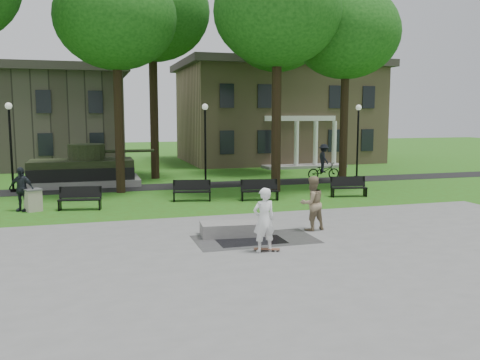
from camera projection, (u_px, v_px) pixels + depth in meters
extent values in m
plane|color=#305A15|center=(267.00, 230.00, 18.19)|extent=(120.00, 120.00, 0.00)
cube|color=gray|center=(330.00, 271.00, 13.44)|extent=(22.00, 16.00, 0.02)
cube|color=black|center=(198.00, 185.00, 29.61)|extent=(44.00, 2.60, 0.01)
cube|color=#9E8460|center=(276.00, 116.00, 45.22)|extent=(16.00, 11.00, 8.00)
cube|color=#38332D|center=(276.00, 66.00, 44.66)|extent=(17.00, 12.00, 0.60)
cube|color=silver|center=(300.00, 118.00, 40.01)|extent=(6.00, 0.30, 0.40)
cube|color=#4C443D|center=(23.00, 121.00, 39.84)|extent=(15.00, 10.00, 7.20)
cylinder|color=black|center=(119.00, 117.00, 26.40)|extent=(0.48, 0.48, 8.00)
ellipsoid|color=#12440F|center=(116.00, 17.00, 25.76)|extent=(6.20, 6.20, 5.27)
cylinder|color=black|center=(276.00, 113.00, 26.73)|extent=(0.50, 0.50, 8.32)
ellipsoid|color=#12440F|center=(277.00, 12.00, 26.06)|extent=(6.60, 6.60, 5.61)
cylinder|color=black|center=(344.00, 119.00, 28.98)|extent=(0.46, 0.46, 7.68)
ellipsoid|color=#12440F|center=(346.00, 33.00, 28.37)|extent=(6.00, 6.00, 5.10)
cylinder|color=black|center=(154.00, 106.00, 32.25)|extent=(0.54, 0.54, 9.28)
ellipsoid|color=#12440F|center=(152.00, 12.00, 31.51)|extent=(7.20, 7.20, 6.12)
cylinder|color=black|center=(276.00, 111.00, 35.16)|extent=(0.50, 0.50, 8.64)
ellipsoid|color=#12440F|center=(277.00, 31.00, 34.46)|extent=(6.40, 6.40, 5.44)
cylinder|color=black|center=(11.00, 151.00, 26.80)|extent=(0.12, 0.12, 4.40)
sphere|color=silver|center=(9.00, 106.00, 26.50)|extent=(0.36, 0.36, 0.36)
cylinder|color=black|center=(13.00, 190.00, 27.07)|extent=(0.32, 0.32, 0.16)
cylinder|color=black|center=(205.00, 147.00, 29.75)|extent=(0.12, 0.12, 4.40)
sphere|color=silver|center=(205.00, 107.00, 29.45)|extent=(0.36, 0.36, 0.36)
cylinder|color=black|center=(206.00, 183.00, 30.02)|extent=(0.32, 0.32, 0.16)
cylinder|color=black|center=(358.00, 144.00, 32.56)|extent=(0.12, 0.12, 4.40)
sphere|color=silver|center=(359.00, 107.00, 32.26)|extent=(0.36, 0.36, 0.36)
cylinder|color=black|center=(357.00, 177.00, 32.83)|extent=(0.32, 0.32, 0.16)
cube|color=gray|center=(82.00, 182.00, 29.66)|extent=(6.50, 3.40, 0.40)
cube|color=#2B311A|center=(82.00, 169.00, 29.56)|extent=(5.80, 2.80, 1.10)
cube|color=black|center=(82.00, 175.00, 28.30)|extent=(5.80, 0.35, 0.70)
cube|color=black|center=(82.00, 170.00, 30.87)|extent=(5.80, 0.35, 0.70)
cylinder|color=#2B311A|center=(87.00, 152.00, 29.52)|extent=(2.10, 2.10, 0.90)
cylinder|color=#2B311A|center=(127.00, 151.00, 30.16)|extent=(3.20, 0.18, 0.18)
cube|color=black|center=(251.00, 241.00, 16.50)|extent=(2.20, 1.20, 0.00)
cube|color=gray|center=(233.00, 229.00, 17.28)|extent=(2.29, 1.21, 0.45)
cube|color=brown|center=(267.00, 250.00, 15.31)|extent=(0.80, 0.47, 0.07)
imported|color=white|center=(264.00, 220.00, 15.12)|extent=(0.77, 0.56, 1.94)
imported|color=#958160|center=(312.00, 203.00, 17.99)|extent=(1.05, 0.88, 1.93)
imported|color=#21262C|center=(21.00, 189.00, 21.65)|extent=(1.20, 0.87, 1.90)
imported|color=black|center=(324.00, 171.00, 32.30)|extent=(2.12, 0.92, 1.08)
imported|color=black|center=(324.00, 158.00, 32.19)|extent=(0.78, 1.23, 1.81)
cube|color=black|center=(80.00, 200.00, 21.94)|extent=(1.85, 0.76, 0.05)
cube|color=black|center=(80.00, 192.00, 22.11)|extent=(1.80, 0.47, 0.50)
cube|color=black|center=(59.00, 206.00, 21.73)|extent=(0.14, 0.45, 0.45)
cube|color=black|center=(100.00, 204.00, 22.21)|extent=(0.14, 0.45, 0.45)
cube|color=black|center=(192.00, 192.00, 24.18)|extent=(1.85, 0.80, 0.05)
cube|color=black|center=(191.00, 185.00, 24.35)|extent=(1.79, 0.51, 0.50)
cube|color=black|center=(174.00, 197.00, 23.97)|extent=(0.15, 0.45, 0.45)
cube|color=black|center=(209.00, 196.00, 24.44)|extent=(0.15, 0.45, 0.45)
cube|color=black|center=(260.00, 191.00, 24.39)|extent=(1.85, 0.74, 0.05)
cube|color=black|center=(258.00, 184.00, 24.56)|extent=(1.80, 0.44, 0.50)
cube|color=black|center=(243.00, 197.00, 24.18)|extent=(0.13, 0.45, 0.45)
cube|color=black|center=(276.00, 195.00, 24.66)|extent=(0.13, 0.45, 0.45)
cube|color=black|center=(349.00, 188.00, 25.49)|extent=(1.85, 0.75, 0.05)
cube|color=black|center=(347.00, 181.00, 25.66)|extent=(1.80, 0.46, 0.50)
cube|color=black|center=(334.00, 193.00, 25.28)|extent=(0.14, 0.45, 0.45)
cube|color=black|center=(364.00, 192.00, 25.76)|extent=(0.14, 0.45, 0.45)
cube|color=#C1B69F|center=(33.00, 201.00, 21.69)|extent=(0.79, 0.79, 0.90)
cube|color=#4C4C4C|center=(33.00, 190.00, 21.62)|extent=(0.87, 0.87, 0.06)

